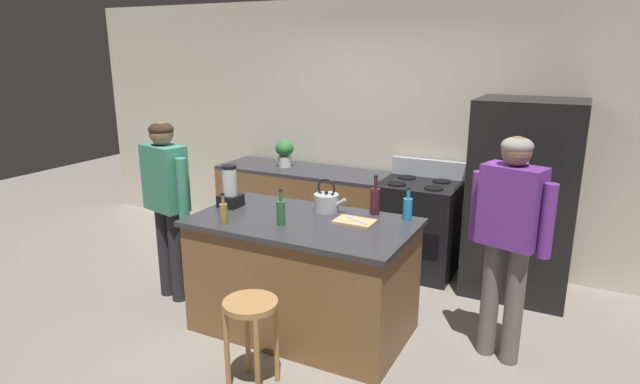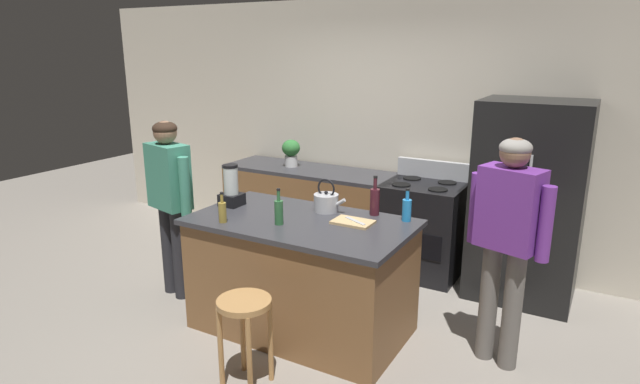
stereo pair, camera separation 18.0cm
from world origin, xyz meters
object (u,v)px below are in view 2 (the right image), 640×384
object	(u,v)px
chef_knife	(355,221)
kitchen_island	(301,275)
person_by_island_left	(170,193)
bottle_olive_oil	(279,211)
blender_appliance	(231,188)
refrigerator	(528,202)
potted_plant	(291,151)
bottle_vinegar	(222,211)
bottle_soda	(407,209)
cutting_board	(353,222)
bar_stool	(245,318)
bottle_wine	(375,201)
stove_range	(422,228)
tea_kettle	(326,202)
person_by_sink_right	(507,232)

from	to	relation	value
chef_knife	kitchen_island	bearing A→B (deg)	-135.98
person_by_island_left	bottle_olive_oil	xyz separation A→B (m)	(1.24, -0.13, 0.06)
blender_appliance	chef_knife	bearing A→B (deg)	3.98
refrigerator	blender_appliance	size ratio (longest dim) A/B	5.09
potted_plant	refrigerator	bearing A→B (deg)	-1.15
kitchen_island	bottle_vinegar	world-z (taller)	bottle_vinegar
bottle_vinegar	chef_knife	size ratio (longest dim) A/B	1.07
bottle_olive_oil	bottle_soda	size ratio (longest dim) A/B	1.08
bottle_olive_oil	cutting_board	size ratio (longest dim) A/B	0.92
bottle_vinegar	bottle_soda	size ratio (longest dim) A/B	0.92
kitchen_island	bottle_soda	world-z (taller)	bottle_soda
person_by_island_left	bottle_soda	bearing A→B (deg)	11.49
bar_stool	bottle_wine	bearing A→B (deg)	72.61
cutting_board	stove_range	bearing A→B (deg)	86.55
bar_stool	blender_appliance	size ratio (longest dim) A/B	1.79
refrigerator	stove_range	xyz separation A→B (m)	(-0.95, 0.02, -0.42)
person_by_island_left	bottle_vinegar	world-z (taller)	person_by_island_left
refrigerator	bottle_vinegar	bearing A→B (deg)	-136.05
potted_plant	cutting_board	world-z (taller)	potted_plant
bottle_olive_oil	chef_knife	distance (m)	0.58
chef_knife	bottle_vinegar	bearing A→B (deg)	-125.30
kitchen_island	refrigerator	xyz separation A→B (m)	(1.42, 1.50, 0.43)
person_by_island_left	bottle_vinegar	distance (m)	0.90
stove_range	bottle_soda	bearing A→B (deg)	-77.99
chef_knife	tea_kettle	bearing A→B (deg)	-179.34
bar_stool	bottle_vinegar	xyz separation A→B (m)	(-0.55, 0.47, 0.52)
blender_appliance	tea_kettle	distance (m)	0.81
stove_range	blender_appliance	bearing A→B (deg)	-128.41
bar_stool	tea_kettle	bearing A→B (deg)	90.06
blender_appliance	bottle_wine	distance (m)	1.20
stove_range	person_by_sink_right	xyz separation A→B (m)	(1.00, -1.23, 0.52)
bottle_wine	cutting_board	bearing A→B (deg)	-101.43
bottle_olive_oil	bottle_vinegar	world-z (taller)	bottle_olive_oil
potted_plant	bottle_wine	distance (m)	1.91
tea_kettle	cutting_board	xyz separation A→B (m)	(0.32, -0.17, -0.07)
stove_range	chef_knife	world-z (taller)	stove_range
stove_range	bottle_soda	xyz separation A→B (m)	(0.24, -1.15, 0.54)
stove_range	person_by_island_left	size ratio (longest dim) A/B	0.69
person_by_sink_right	kitchen_island	bearing A→B (deg)	-168.68
bar_stool	bottle_vinegar	world-z (taller)	bottle_vinegar
person_by_island_left	cutting_board	world-z (taller)	person_by_island_left
person_by_island_left	refrigerator	bearing A→B (deg)	29.20
person_by_sink_right	bar_stool	bearing A→B (deg)	-141.79
bottle_olive_oil	tea_kettle	size ratio (longest dim) A/B	1.00
bottle_vinegar	cutting_board	size ratio (longest dim) A/B	0.79
bottle_olive_oil	chef_knife	xyz separation A→B (m)	(0.49, 0.29, -0.08)
person_by_sink_right	bottle_vinegar	size ratio (longest dim) A/B	6.95
person_by_island_left	bottle_vinegar	size ratio (longest dim) A/B	6.79
kitchen_island	stove_range	size ratio (longest dim) A/B	1.54
stove_range	blender_appliance	size ratio (longest dim) A/B	3.16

